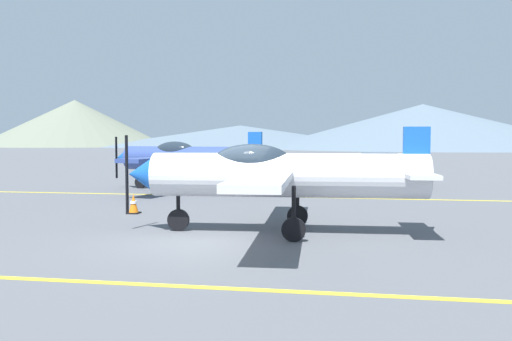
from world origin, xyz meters
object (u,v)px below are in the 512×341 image
at_px(airplane_near, 276,174).
at_px(airplane_mid, 186,158).
at_px(car_sedan, 378,169).
at_px(traffic_cone_side, 134,204).

bearing_deg(airplane_near, airplane_mid, 118.00).
bearing_deg(car_sedan, airplane_mid, -158.18).
height_order(airplane_mid, car_sedan, airplane_mid).
bearing_deg(car_sedan, traffic_cone_side, -126.03).
distance_m(airplane_near, traffic_cone_side, 5.47).
relative_size(airplane_near, airplane_mid, 1.00).
height_order(airplane_near, airplane_mid, same).
bearing_deg(airplane_mid, car_sedan, 21.82).
xyz_separation_m(airplane_near, car_sedan, (3.11, 13.30, -0.59)).
distance_m(car_sedan, traffic_cone_side, 13.27).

